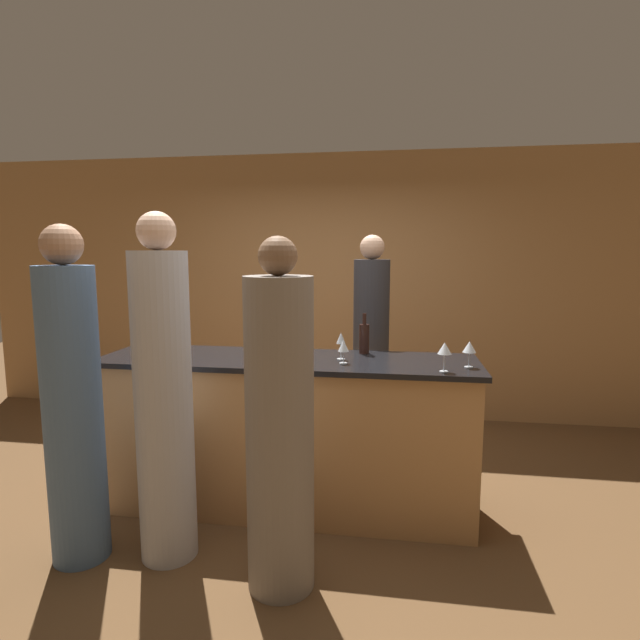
# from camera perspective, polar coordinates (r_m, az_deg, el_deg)

# --- Properties ---
(ground_plane) EXTENTS (14.00, 14.00, 0.00)m
(ground_plane) POSITION_cam_1_polar(r_m,az_deg,el_deg) (3.75, -3.64, -20.41)
(ground_plane) COLOR brown
(back_wall) EXTENTS (8.00, 0.06, 2.80)m
(back_wall) POSITION_cam_1_polar(r_m,az_deg,el_deg) (5.39, 1.04, 3.82)
(back_wall) COLOR #A37547
(back_wall) RESTS_ON ground_plane
(bar_counter) EXTENTS (2.55, 0.69, 1.06)m
(bar_counter) POSITION_cam_1_polar(r_m,az_deg,el_deg) (3.53, -3.72, -12.76)
(bar_counter) COLOR #B27F4C
(bar_counter) RESTS_ON ground_plane
(bartender) EXTENTS (0.29, 0.29, 1.91)m
(bartender) POSITION_cam_1_polar(r_m,az_deg,el_deg) (4.07, 5.81, -4.59)
(bartender) COLOR #2D2D33
(bartender) RESTS_ON ground_plane
(guest_0) EXTENTS (0.32, 0.32, 1.92)m
(guest_0) POSITION_cam_1_polar(r_m,az_deg,el_deg) (3.17, -26.42, -8.83)
(guest_0) COLOR #4C6B93
(guest_0) RESTS_ON ground_plane
(guest_1) EXTENTS (0.32, 0.32, 1.99)m
(guest_1) POSITION_cam_1_polar(r_m,az_deg,el_deg) (2.99, -17.44, -8.74)
(guest_1) COLOR #B2B2B7
(guest_1) RESTS_ON ground_plane
(guest_2) EXTENTS (0.35, 0.35, 1.85)m
(guest_2) POSITION_cam_1_polar(r_m,az_deg,el_deg) (2.64, -4.62, -12.45)
(guest_2) COLOR gray
(guest_2) RESTS_ON ground_plane
(wine_bottle_0) EXTENTS (0.08, 0.08, 0.28)m
(wine_bottle_0) POSITION_cam_1_polar(r_m,az_deg,el_deg) (3.49, -3.41, -2.27)
(wine_bottle_0) COLOR black
(wine_bottle_0) RESTS_ON bar_counter
(wine_bottle_1) EXTENTS (0.07, 0.07, 0.29)m
(wine_bottle_1) POSITION_cam_1_polar(r_m,az_deg,el_deg) (3.52, 5.07, -2.05)
(wine_bottle_1) COLOR black
(wine_bottle_1) RESTS_ON bar_counter
(wine_glass_0) EXTENTS (0.07, 0.07, 0.15)m
(wine_glass_0) POSITION_cam_1_polar(r_m,az_deg,el_deg) (3.19, 2.70, -3.04)
(wine_glass_0) COLOR silver
(wine_glass_0) RESTS_ON bar_counter
(wine_glass_1) EXTENTS (0.08, 0.08, 0.16)m
(wine_glass_1) POSITION_cam_1_polar(r_m,az_deg,el_deg) (3.21, 16.71, -3.02)
(wine_glass_1) COLOR silver
(wine_glass_1) RESTS_ON bar_counter
(wine_glass_2) EXTENTS (0.08, 0.08, 0.18)m
(wine_glass_2) POSITION_cam_1_polar(r_m,az_deg,el_deg) (3.05, 14.05, -3.23)
(wine_glass_2) COLOR silver
(wine_glass_2) RESTS_ON bar_counter
(wine_glass_3) EXTENTS (0.08, 0.08, 0.18)m
(wine_glass_3) POSITION_cam_1_polar(r_m,az_deg,el_deg) (3.62, -16.33, -1.66)
(wine_glass_3) COLOR silver
(wine_glass_3) RESTS_ON bar_counter
(wine_glass_4) EXTENTS (0.06, 0.06, 0.18)m
(wine_glass_4) POSITION_cam_1_polar(r_m,az_deg,el_deg) (3.31, 2.41, -2.21)
(wine_glass_4) COLOR silver
(wine_glass_4) RESTS_ON bar_counter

